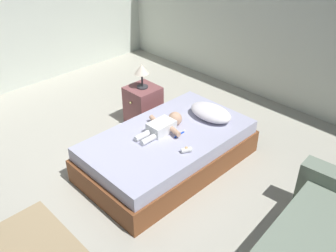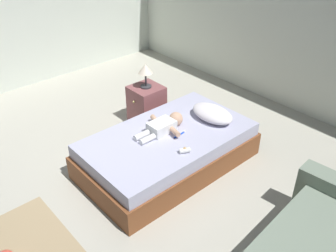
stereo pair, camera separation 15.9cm
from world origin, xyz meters
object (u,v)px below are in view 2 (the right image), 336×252
(baby, at_px, (164,126))
(toothbrush, at_px, (180,134))
(nightstand, at_px, (147,104))
(lamp, at_px, (145,70))
(pillow, at_px, (212,113))
(baby_bottle, at_px, (185,150))
(bed, at_px, (168,150))

(baby, relative_size, toothbrush, 3.64)
(nightstand, bearing_deg, lamp, 90.00)
(pillow, height_order, baby_bottle, pillow)
(pillow, relative_size, nightstand, 1.05)
(bed, relative_size, baby_bottle, 16.21)
(nightstand, relative_size, lamp, 1.60)
(baby, relative_size, lamp, 1.92)
(bed, distance_m, baby, 0.29)
(baby, bearing_deg, lamp, 153.45)
(toothbrush, bearing_deg, baby_bottle, -34.92)
(pillow, relative_size, baby, 0.87)
(baby_bottle, bearing_deg, toothbrush, 145.08)
(baby_bottle, bearing_deg, nightstand, 157.40)
(toothbrush, xyz_separation_m, nightstand, (-1.02, 0.35, -0.18))
(bed, xyz_separation_m, pillow, (0.11, 0.59, 0.29))
(nightstand, bearing_deg, baby_bottle, -22.60)
(lamp, distance_m, baby_bottle, 1.43)
(lamp, bearing_deg, nightstand, -90.00)
(baby, relative_size, baby_bottle, 5.21)
(pillow, distance_m, baby, 0.61)
(pillow, relative_size, baby_bottle, 4.53)
(toothbrush, bearing_deg, lamp, 161.07)
(bed, bearing_deg, nightstand, 154.79)
(bed, distance_m, toothbrush, 0.26)
(baby, xyz_separation_m, lamp, (-0.84, 0.42, 0.26))
(pillow, height_order, toothbrush, pillow)
(baby_bottle, bearing_deg, pillow, 110.84)
(pillow, relative_size, lamp, 1.67)
(bed, height_order, nightstand, nightstand)
(bed, bearing_deg, baby, 170.55)
(pillow, xyz_separation_m, baby, (-0.18, -0.58, -0.01))
(baby_bottle, bearing_deg, lamp, 157.39)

